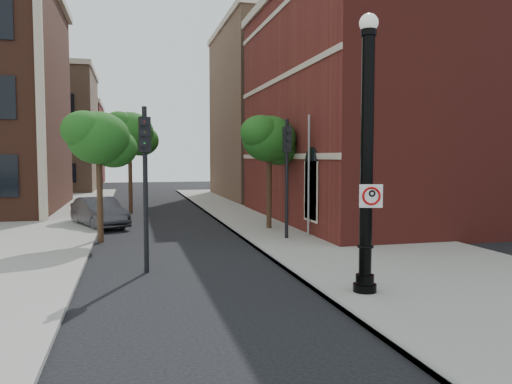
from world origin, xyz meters
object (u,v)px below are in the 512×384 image
object	(u,v)px
no_parking_sign	(371,196)
lamppost	(367,168)
parked_car	(99,212)
traffic_signal_right	(287,159)
traffic_signal_left	(145,161)

from	to	relation	value
no_parking_sign	lamppost	bearing A→B (deg)	119.04
parked_car	traffic_signal_right	xyz separation A→B (m)	(7.76, -6.18, 2.64)
lamppost	parked_car	size ratio (longest dim) A/B	1.54
traffic_signal_left	lamppost	bearing A→B (deg)	-47.72
lamppost	traffic_signal_left	world-z (taller)	lamppost
traffic_signal_left	traffic_signal_right	bearing A→B (deg)	26.67
parked_car	traffic_signal_right	size ratio (longest dim) A/B	0.89
lamppost	traffic_signal_left	xyz separation A→B (m)	(-5.18, 3.94, 0.15)
traffic_signal_left	traffic_signal_right	size ratio (longest dim) A/B	0.99
parked_car	lamppost	bearing A→B (deg)	-86.07
parked_car	traffic_signal_right	world-z (taller)	traffic_signal_right
parked_car	traffic_signal_left	xyz separation A→B (m)	(1.94, -10.58, 2.60)
lamppost	traffic_signal_left	distance (m)	6.51
no_parking_sign	traffic_signal_right	world-z (taller)	traffic_signal_right
lamppost	parked_car	xyz separation A→B (m)	(-7.12, 14.52, -2.45)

